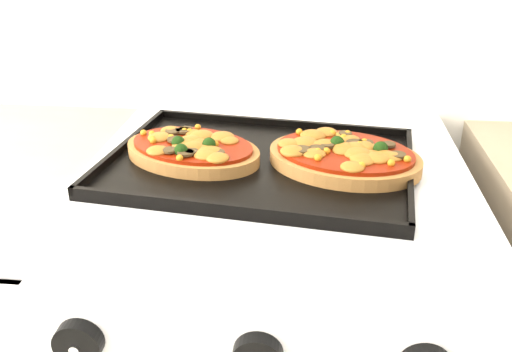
# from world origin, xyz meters

# --- Properties ---
(control_panel) EXTENTS (0.60, 0.02, 0.09)m
(control_panel) POSITION_xyz_m (-0.04, 1.39, 0.85)
(control_panel) COLOR white
(control_panel) RESTS_ON stove
(knob_left) EXTENTS (0.05, 0.02, 0.05)m
(knob_left) POSITION_xyz_m (-0.23, 1.37, 0.85)
(knob_left) COLOR black
(knob_left) RESTS_ON control_panel
(baking_tray) EXTENTS (0.49, 0.39, 0.02)m
(baking_tray) POSITION_xyz_m (-0.07, 1.71, 0.92)
(baking_tray) COLOR black
(baking_tray) RESTS_ON stove
(pizza_left) EXTENTS (0.26, 0.21, 0.03)m
(pizza_left) POSITION_xyz_m (-0.17, 1.72, 0.94)
(pizza_left) COLOR #A46738
(pizza_left) RESTS_ON baking_tray
(pizza_right) EXTENTS (0.27, 0.24, 0.03)m
(pizza_right) POSITION_xyz_m (0.06, 1.71, 0.94)
(pizza_right) COLOR #A46738
(pizza_right) RESTS_ON baking_tray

